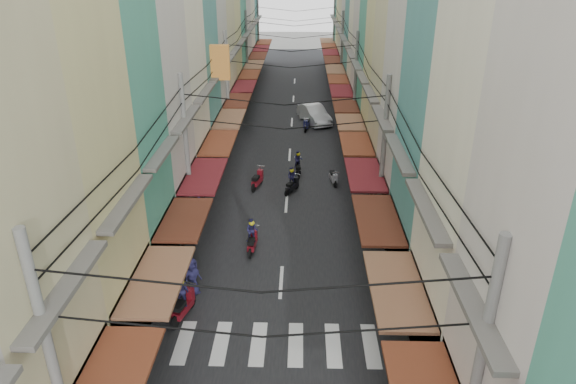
% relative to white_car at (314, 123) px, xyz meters
% --- Properties ---
extents(ground, '(160.00, 160.00, 0.00)m').
position_rel_white_car_xyz_m(ground, '(-1.94, -21.96, 0.00)').
color(ground, slate).
rests_on(ground, ground).
extents(road, '(10.00, 80.00, 0.02)m').
position_rel_white_car_xyz_m(road, '(-1.94, -1.96, 0.01)').
color(road, black).
rests_on(road, ground).
extents(sidewalk_left, '(3.00, 80.00, 0.06)m').
position_rel_white_car_xyz_m(sidewalk_left, '(-8.44, -1.96, 0.03)').
color(sidewalk_left, gray).
rests_on(sidewalk_left, ground).
extents(sidewalk_right, '(3.00, 80.00, 0.06)m').
position_rel_white_car_xyz_m(sidewalk_right, '(4.56, -1.96, 0.03)').
color(sidewalk_right, gray).
rests_on(sidewalk_right, ground).
extents(crosswalk, '(7.55, 2.40, 0.01)m').
position_rel_white_car_xyz_m(crosswalk, '(-1.94, -27.96, 0.03)').
color(crosswalk, silver).
rests_on(crosswalk, ground).
extents(building_row_left, '(7.80, 67.67, 23.70)m').
position_rel_white_car_xyz_m(building_row_left, '(-9.86, -5.40, 9.78)').
color(building_row_left, '#BDB7AD').
rests_on(building_row_left, ground).
extents(building_row_right, '(7.80, 68.98, 22.59)m').
position_rel_white_car_xyz_m(building_row_right, '(5.98, -5.52, 9.41)').
color(building_row_right, teal).
rests_on(building_row_right, ground).
extents(utility_poles, '(10.20, 66.13, 8.20)m').
position_rel_white_car_xyz_m(utility_poles, '(-1.94, -6.95, 6.59)').
color(utility_poles, slate).
rests_on(utility_poles, ground).
extents(white_car, '(5.72, 3.80, 1.88)m').
position_rel_white_car_xyz_m(white_car, '(0.00, 0.00, 0.00)').
color(white_car, silver).
rests_on(white_car, ground).
extents(bicycle, '(1.78, 0.98, 1.15)m').
position_rel_white_car_xyz_m(bicycle, '(3.70, -20.06, 0.00)').
color(bicycle, black).
rests_on(bicycle, ground).
extents(moving_scooters, '(7.12, 26.39, 1.93)m').
position_rel_white_car_xyz_m(moving_scooters, '(-2.84, -16.63, 0.52)').
color(moving_scooters, black).
rests_on(moving_scooters, ground).
extents(parked_scooters, '(12.99, 15.25, 1.01)m').
position_rel_white_car_xyz_m(parked_scooters, '(2.72, -26.93, 0.47)').
color(parked_scooters, black).
rests_on(parked_scooters, ground).
extents(pedestrians, '(12.34, 25.95, 2.24)m').
position_rel_white_car_xyz_m(pedestrians, '(-6.29, -18.32, 1.05)').
color(pedestrians, black).
rests_on(pedestrians, ground).
extents(market_umbrella, '(2.05, 2.05, 2.16)m').
position_rel_white_car_xyz_m(market_umbrella, '(4.69, -24.66, 1.90)').
color(market_umbrella, '#B2B2B7').
rests_on(market_umbrella, ground).
extents(traffic_sign, '(0.10, 0.68, 3.10)m').
position_rel_white_car_xyz_m(traffic_sign, '(3.49, -21.91, 2.28)').
color(traffic_sign, slate).
rests_on(traffic_sign, ground).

